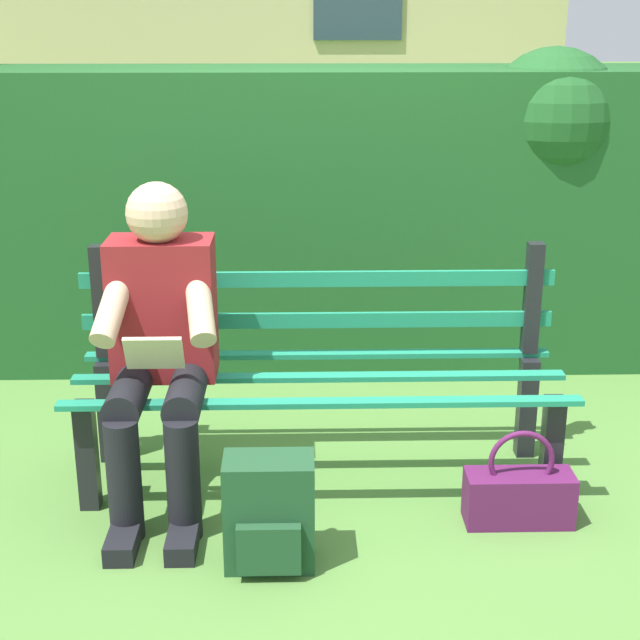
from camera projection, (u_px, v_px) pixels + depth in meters
name	position (u px, v px, depth m)	size (l,w,h in m)	color
ground	(319.00, 479.00, 3.62)	(60.00, 60.00, 0.00)	#517F38
park_bench	(319.00, 370.00, 3.56)	(1.85, 0.54, 0.88)	black
person_seated	(160.00, 340.00, 3.32)	(0.44, 0.73, 1.16)	maroon
hedge_backdrop	(231.00, 210.00, 4.71)	(5.34, 0.80, 1.57)	#1E5123
backpack	(269.00, 513.00, 3.02)	(0.29, 0.24, 0.38)	#1E4728
handbag	(519.00, 495.00, 3.29)	(0.38, 0.14, 0.36)	#59194C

